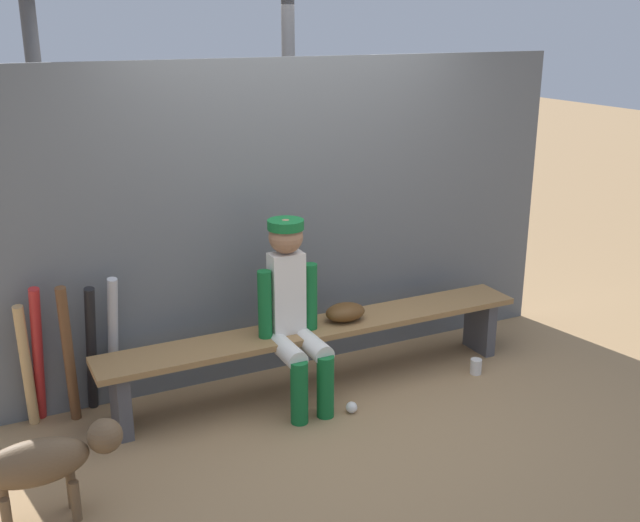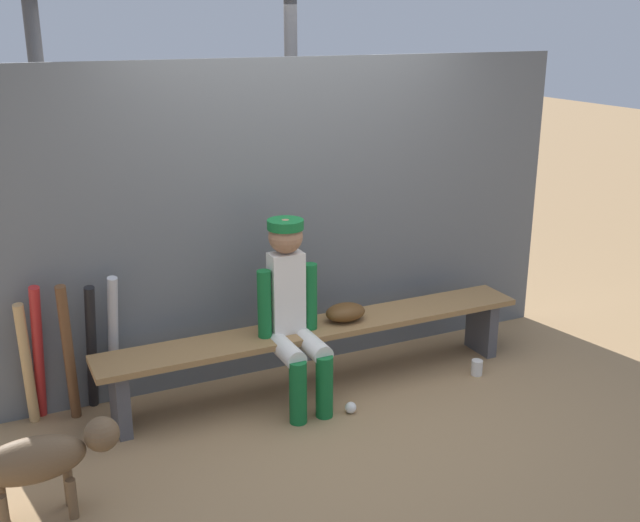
{
  "view_description": "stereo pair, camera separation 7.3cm",
  "coord_description": "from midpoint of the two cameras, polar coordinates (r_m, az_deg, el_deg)",
  "views": [
    {
      "loc": [
        -2.06,
        -4.18,
        2.41
      ],
      "look_at": [
        0.0,
        0.0,
        0.9
      ],
      "focal_mm": 42.43,
      "sensor_mm": 36.0,
      "label": 1
    },
    {
      "loc": [
        -2.0,
        -4.21,
        2.41
      ],
      "look_at": [
        0.0,
        0.0,
        0.9
      ],
      "focal_mm": 42.43,
      "sensor_mm": 36.0,
      "label": 2
    }
  ],
  "objects": [
    {
      "name": "cup_on_bench",
      "position": [
        5.02,
        -1.72,
        -4.34
      ],
      "size": [
        0.08,
        0.08,
        0.11
      ],
      "primitive_type": "cylinder",
      "color": "red",
      "rests_on": "dugout_bench"
    },
    {
      "name": "dugout_bench",
      "position": [
        5.09,
        -0.41,
        -5.78
      ],
      "size": [
        2.98,
        0.36,
        0.45
      ],
      "color": "olive",
      "rests_on": "ground_plane"
    },
    {
      "name": "cup_on_ground",
      "position": [
        5.5,
        11.3,
        -7.81
      ],
      "size": [
        0.08,
        0.08,
        0.11
      ],
      "primitive_type": "cylinder",
      "color": "silver",
      "rests_on": "ground_plane"
    },
    {
      "name": "ground_plane",
      "position": [
        5.25,
        -0.41,
        -9.41
      ],
      "size": [
        30.0,
        30.0,
        0.0
      ],
      "primitive_type": "plane",
      "color": "#9E7A51"
    },
    {
      "name": "player_seated",
      "position": [
        4.8,
        -2.44,
        -3.57
      ],
      "size": [
        0.41,
        0.55,
        1.21
      ],
      "color": "silver",
      "rests_on": "ground_plane"
    },
    {
      "name": "bat_aluminum_black",
      "position": [
        4.96,
        -17.27,
        -6.4
      ],
      "size": [
        0.09,
        0.25,
        0.87
      ],
      "primitive_type": "cylinder",
      "rotation": [
        0.21,
        0.0,
        0.11
      ],
      "color": "black",
      "rests_on": "ground_plane"
    },
    {
      "name": "dog",
      "position": [
        4.07,
        -20.38,
        -13.95
      ],
      "size": [
        0.84,
        0.2,
        0.49
      ],
      "color": "brown",
      "rests_on": "ground_plane"
    },
    {
      "name": "baseball_glove",
      "position": [
        5.11,
        1.5,
        -3.87
      ],
      "size": [
        0.28,
        0.2,
        0.12
      ],
      "primitive_type": "ellipsoid",
      "color": "#593819",
      "rests_on": "dugout_bench"
    },
    {
      "name": "scoreboard",
      "position": [
        5.58,
        -11.18,
        18.6
      ],
      "size": [
        2.32,
        0.27,
        3.55
      ],
      "color": "#3F3F42",
      "rests_on": "ground_plane"
    },
    {
      "name": "bat_aluminum_red",
      "position": [
        4.93,
        -20.91,
        -6.65
      ],
      "size": [
        0.11,
        0.24,
        0.92
      ],
      "primitive_type": "cylinder",
      "rotation": [
        0.19,
        0.0,
        0.19
      ],
      "color": "#B22323",
      "rests_on": "ground_plane"
    },
    {
      "name": "chainlink_fence",
      "position": [
        5.21,
        -2.4,
        3.15
      ],
      "size": [
        4.18,
        0.03,
        2.17
      ],
      "primitive_type": "cube",
      "color": "#595E63",
      "rests_on": "ground_plane"
    },
    {
      "name": "bat_wood_dark",
      "position": [
        4.86,
        -18.85,
        -6.75
      ],
      "size": [
        0.1,
        0.19,
        0.92
      ],
      "primitive_type": "cylinder",
      "rotation": [
        0.13,
        0.0,
        -0.2
      ],
      "color": "brown",
      "rests_on": "ground_plane"
    },
    {
      "name": "bat_wood_tan",
      "position": [
        4.93,
        -21.67,
        -7.39
      ],
      "size": [
        0.09,
        0.16,
        0.81
      ],
      "primitive_type": "cylinder",
      "rotation": [
        0.11,
        0.0,
        -0.18
      ],
      "color": "tan",
      "rests_on": "ground_plane"
    },
    {
      "name": "bat_aluminum_silver",
      "position": [
        4.99,
        -15.75,
        -5.91
      ],
      "size": [
        0.1,
        0.24,
        0.91
      ],
      "primitive_type": "cylinder",
      "rotation": [
        0.19,
        0.0,
        0.17
      ],
      "color": "#B7B7BC",
      "rests_on": "ground_plane"
    },
    {
      "name": "baseball",
      "position": [
        4.91,
        1.96,
        -10.97
      ],
      "size": [
        0.07,
        0.07,
        0.07
      ],
      "primitive_type": "sphere",
      "color": "white",
      "rests_on": "ground_plane"
    }
  ]
}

